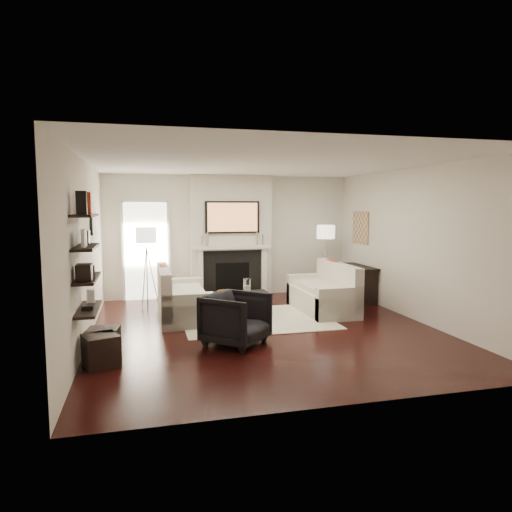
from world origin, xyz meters
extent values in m
plane|color=black|center=(0.00, 0.00, 0.00)|extent=(6.00, 6.00, 0.00)
plane|color=white|center=(0.00, 0.00, 2.70)|extent=(6.00, 6.00, 0.00)
plane|color=silver|center=(0.00, 3.00, 1.35)|extent=(5.50, 0.00, 5.50)
plane|color=silver|center=(0.00, -3.00, 1.35)|extent=(5.50, 0.00, 5.50)
plane|color=silver|center=(-2.75, 0.00, 1.35)|extent=(0.00, 6.00, 6.00)
plane|color=silver|center=(2.75, 0.00, 1.35)|extent=(0.00, 6.00, 6.00)
cube|color=silver|center=(0.00, 2.88, 1.35)|extent=(1.80, 0.25, 2.70)
cube|color=black|center=(0.00, 2.74, 0.52)|extent=(1.30, 0.02, 1.04)
cube|color=black|center=(0.00, 2.73, 0.45)|extent=(0.75, 0.02, 0.65)
cube|color=white|center=(-0.72, 2.71, 0.55)|extent=(0.12, 0.08, 1.10)
cube|color=white|center=(0.72, 2.71, 0.55)|extent=(0.12, 0.08, 1.10)
cube|color=white|center=(0.00, 2.69, 1.12)|extent=(1.70, 0.18, 0.07)
cube|color=black|center=(0.00, 2.71, 1.78)|extent=(1.20, 0.06, 0.70)
cube|color=#BF723F|center=(0.00, 2.68, 1.78)|extent=(1.10, 0.00, 0.62)
cylinder|color=silver|center=(-0.55, 2.70, 1.30)|extent=(0.04, 0.04, 0.30)
cylinder|color=silver|center=(-0.68, 2.70, 1.27)|extent=(0.04, 0.04, 0.24)
cylinder|color=silver|center=(0.55, 2.70, 1.30)|extent=(0.04, 0.04, 0.30)
cylinder|color=silver|center=(0.68, 2.70, 1.27)|extent=(0.04, 0.04, 0.24)
cube|color=white|center=(-1.85, 2.98, 1.05)|extent=(0.90, 0.02, 2.10)
cube|color=white|center=(-2.33, 2.96, 1.05)|extent=(0.06, 0.06, 2.16)
cube|color=white|center=(-1.37, 2.96, 1.05)|extent=(0.06, 0.06, 2.16)
cube|color=white|center=(-1.85, 2.96, 2.13)|extent=(1.02, 0.06, 0.06)
cube|color=beige|center=(0.01, 0.63, 0.01)|extent=(2.60, 2.00, 0.01)
cube|color=beige|center=(-1.23, 1.09, 0.21)|extent=(0.85, 1.80, 0.42)
cube|color=beige|center=(-1.57, 1.09, 0.53)|extent=(0.18, 1.80, 0.80)
cube|color=beige|center=(-1.23, 0.28, 0.30)|extent=(0.85, 0.18, 0.60)
cube|color=beige|center=(-1.23, 1.90, 0.30)|extent=(0.85, 0.18, 0.60)
cube|color=beige|center=(-1.18, 1.09, 0.47)|extent=(0.63, 1.44, 0.10)
cube|color=#B82F16|center=(-1.57, 1.39, 0.73)|extent=(0.10, 0.42, 0.42)
cube|color=black|center=(-1.57, 0.79, 0.72)|extent=(0.10, 0.40, 0.40)
cube|color=beige|center=(1.42, 1.01, 0.21)|extent=(0.85, 1.80, 0.42)
cube|color=beige|center=(1.75, 1.01, 0.53)|extent=(0.18, 1.80, 0.80)
cube|color=beige|center=(1.42, 0.20, 0.30)|extent=(0.85, 0.18, 0.60)
cube|color=beige|center=(1.42, 1.82, 0.30)|extent=(0.85, 0.18, 0.60)
cube|color=beige|center=(1.37, 1.01, 0.47)|extent=(0.63, 1.44, 0.10)
cube|color=#B82F16|center=(1.75, 1.31, 0.73)|extent=(0.10, 0.42, 0.42)
cube|color=black|center=(1.75, 0.71, 0.72)|extent=(0.10, 0.40, 0.40)
cube|color=black|center=(-0.21, 1.04, 0.40)|extent=(1.10, 0.55, 0.04)
cylinder|color=silver|center=(-0.71, 0.82, 0.19)|extent=(0.02, 0.02, 0.38)
cylinder|color=silver|center=(0.29, 0.82, 0.19)|extent=(0.02, 0.02, 0.38)
cylinder|color=silver|center=(-0.71, 1.26, 0.19)|extent=(0.02, 0.02, 0.38)
cylinder|color=silver|center=(0.29, 1.26, 0.19)|extent=(0.02, 0.02, 0.38)
cylinder|color=white|center=(-0.06, 1.04, 0.56)|extent=(0.14, 0.14, 0.25)
cylinder|color=white|center=(-0.06, 1.04, 0.49)|extent=(0.09, 0.09, 0.13)
cylinder|color=#AF611D|center=(-0.46, 1.04, 0.45)|extent=(0.34, 0.34, 0.06)
imported|color=black|center=(-0.63, -0.69, 0.41)|extent=(1.10, 1.10, 0.83)
cylinder|color=silver|center=(-1.85, 2.17, 0.60)|extent=(0.02, 0.02, 1.20)
cylinder|color=white|center=(-1.85, 2.17, 1.45)|extent=(0.40, 0.40, 0.30)
cylinder|color=silver|center=(-1.74, 2.17, 0.60)|extent=(0.25, 0.02, 1.23)
cylinder|color=silver|center=(-1.91, 2.27, 0.60)|extent=(0.14, 0.22, 1.23)
cylinder|color=silver|center=(-1.91, 2.08, 0.60)|extent=(0.14, 0.22, 1.23)
cylinder|color=silver|center=(2.05, 2.37, 0.60)|extent=(0.02, 0.02, 1.20)
cylinder|color=white|center=(2.05, 2.37, 1.45)|extent=(0.40, 0.40, 0.30)
cylinder|color=silver|center=(2.16, 2.37, 0.60)|extent=(0.25, 0.02, 1.23)
cylinder|color=silver|center=(2.00, 2.47, 0.60)|extent=(0.14, 0.22, 1.23)
cylinder|color=silver|center=(1.99, 2.28, 0.60)|extent=(0.14, 0.22, 1.23)
cube|color=black|center=(2.57, 1.76, 0.73)|extent=(0.35, 1.20, 0.04)
cube|color=black|center=(2.57, 1.21, 0.35)|extent=(0.30, 0.04, 0.71)
cube|color=black|center=(2.57, 2.31, 0.35)|extent=(0.30, 0.04, 0.71)
cube|color=#A58452|center=(2.73, 2.05, 1.55)|extent=(0.03, 0.70, 0.70)
cube|color=black|center=(-2.62, -1.00, 0.70)|extent=(0.25, 1.00, 0.03)
cube|color=black|center=(-2.62, -1.00, 1.10)|extent=(0.25, 1.00, 0.04)
cube|color=black|center=(-2.62, -1.00, 1.50)|extent=(0.25, 1.00, 0.04)
cube|color=black|center=(-2.62, -1.00, 1.90)|extent=(0.25, 1.00, 0.04)
cube|color=black|center=(-2.62, -1.26, 2.06)|extent=(0.12, 0.10, 0.28)
cube|color=#B82F16|center=(-2.62, -0.81, 2.06)|extent=(0.12, 0.10, 0.28)
cube|color=white|center=(-2.62, -1.16, 1.63)|extent=(0.04, 0.30, 0.22)
cube|color=black|center=(-2.62, -0.74, 1.61)|extent=(0.04, 0.22, 0.18)
cube|color=black|center=(-2.62, -1.28, 1.22)|extent=(0.18, 0.25, 0.20)
cube|color=black|center=(-2.62, -0.80, 1.18)|extent=(0.15, 0.12, 0.12)
cube|color=black|center=(-2.62, -1.04, 0.74)|extent=(0.14, 0.20, 0.05)
cube|color=white|center=(-2.62, -0.66, 0.81)|extent=(0.10, 0.10, 0.18)
cylinder|color=black|center=(-2.73, 0.90, 1.70)|extent=(0.04, 0.34, 0.34)
cylinder|color=white|center=(-2.71, 0.90, 1.70)|extent=(0.01, 0.29, 0.29)
cube|color=black|center=(-2.47, -0.87, 0.20)|extent=(0.45, 0.45, 0.40)
cube|color=black|center=(-2.47, -1.18, 0.20)|extent=(0.52, 0.52, 0.40)
camera|label=1|loc=(-1.93, -7.09, 2.01)|focal=32.00mm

